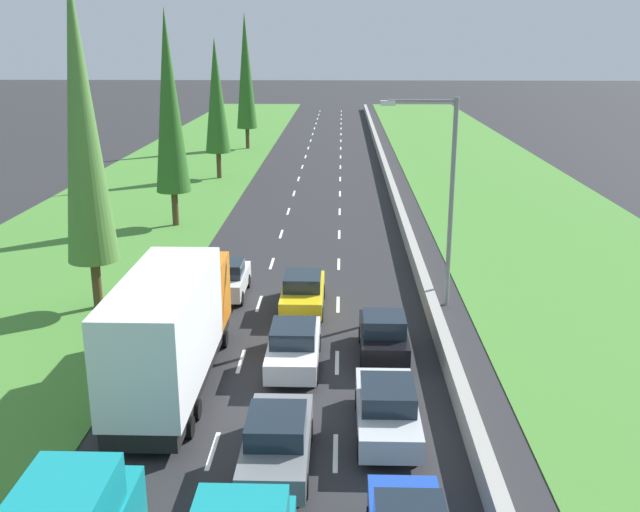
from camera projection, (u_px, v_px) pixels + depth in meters
The scene contains 17 objects.
ground_plane at pixel (320, 173), 63.69m from camera, with size 300.00×300.00×0.00m, color #28282B.
grass_verge_left at pixel (177, 172), 64.05m from camera, with size 14.00×140.00×0.04m, color #478433.
grass_verge_right at pixel (484, 173), 63.28m from camera, with size 14.00×140.00×0.04m, color #478433.
median_barrier at pixel (385, 168), 63.41m from camera, with size 0.44×120.00×0.85m, color #9E9B93.
lane_markings at pixel (320, 173), 63.69m from camera, with size 3.64×116.00×0.01m.
grey_sedan_centre_lane at pixel (277, 441), 19.66m from camera, with size 1.82×4.50×1.64m.
white_box_truck_left_lane at pixel (171, 328), 23.73m from camera, with size 2.46×9.40×4.18m.
silver_sedan_right_lane at pixel (387, 409), 21.36m from camera, with size 1.82×4.50×1.64m.
white_hatchback_left_lane at pixel (227, 279), 32.84m from camera, with size 1.74×3.90×1.72m.
white_sedan_centre_lane at pixel (294, 346), 25.74m from camera, with size 1.82×4.50×1.64m.
black_hatchback_right_lane at pixel (383, 336), 26.56m from camera, with size 1.74×3.90×1.72m.
yellow_sedan_centre_lane at pixel (303, 292), 31.25m from camera, with size 1.82×4.50×1.64m.
poplar_tree_second at pixel (81, 120), 29.32m from camera, with size 2.15×2.15×14.16m.
poplar_tree_third at pixel (169, 103), 43.51m from camera, with size 2.13×2.13×13.09m.
poplar_tree_fourth at pixel (216, 96), 59.24m from camera, with size 2.09×2.09×11.46m.
poplar_tree_fifth at pixel (246, 71), 75.41m from camera, with size 2.15×2.15×13.98m.
street_light_mast at pixel (444, 188), 30.58m from camera, with size 3.20×0.28×9.00m.
Camera 1 is at (1.85, -3.09, 11.25)m, focal length 40.72 mm.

